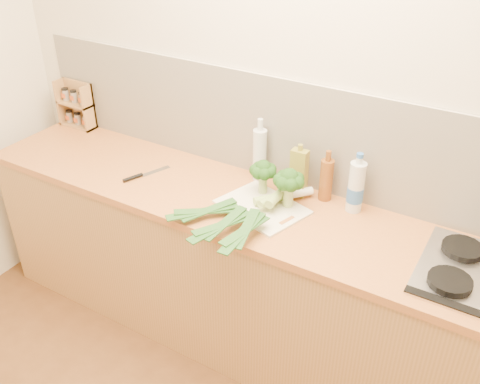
{
  "coord_description": "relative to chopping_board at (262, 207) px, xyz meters",
  "views": [
    {
      "loc": [
        0.98,
        -0.68,
        2.29
      ],
      "look_at": [
        -0.08,
        1.1,
        1.02
      ],
      "focal_mm": 40.0,
      "sensor_mm": 36.0,
      "label": 1
    }
  ],
  "objects": [
    {
      "name": "spice_rack",
      "position": [
        -1.43,
        0.25,
        0.12
      ],
      "size": [
        0.24,
        0.09,
        0.28
      ],
      "color": "#B27D4C",
      "rests_on": "counter"
    },
    {
      "name": "water_bottle",
      "position": [
        0.38,
        0.21,
        0.11
      ],
      "size": [
        0.08,
        0.08,
        0.28
      ],
      "color": "silver",
      "rests_on": "counter"
    },
    {
      "name": "glass_bottle",
      "position": [
        -0.15,
        0.24,
        0.14
      ],
      "size": [
        0.07,
        0.07,
        0.34
      ],
      "color": "silver",
      "rests_on": "counter"
    },
    {
      "name": "chopping_board",
      "position": [
        0.0,
        0.0,
        0.0
      ],
      "size": [
        0.46,
        0.39,
        0.01
      ],
      "primitive_type": "cube",
      "rotation": [
        0.0,
        0.0,
        -0.3
      ],
      "color": "white",
      "rests_on": "counter"
    },
    {
      "name": "leek_front",
      "position": [
        -0.02,
        -0.0,
        0.03
      ],
      "size": [
        0.5,
        0.59,
        0.04
      ],
      "rotation": [
        0.0,
        0.0,
        -0.69
      ],
      "color": "white",
      "rests_on": "chopping_board"
    },
    {
      "name": "broccoli_right",
      "position": [
        0.1,
        0.07,
        0.14
      ],
      "size": [
        0.15,
        0.15,
        0.2
      ],
      "color": "#A0B66A",
      "rests_on": "chopping_board"
    },
    {
      "name": "amber_bottle",
      "position": [
        0.22,
        0.23,
        0.1
      ],
      "size": [
        0.06,
        0.06,
        0.26
      ],
      "color": "brown",
      "rests_on": "counter"
    },
    {
      "name": "leek_mid",
      "position": [
        0.02,
        -0.05,
        0.05
      ],
      "size": [
        0.24,
        0.68,
        0.04
      ],
      "rotation": [
        0.0,
        0.0,
        -0.28
      ],
      "color": "white",
      "rests_on": "chopping_board"
    },
    {
      "name": "room_shell",
      "position": [
        0.02,
        0.29,
        0.26
      ],
      "size": [
        3.5,
        3.5,
        3.5
      ],
      "color": "beige",
      "rests_on": "ground"
    },
    {
      "name": "oil_tin",
      "position": [
        0.09,
        0.2,
        0.12
      ],
      "size": [
        0.08,
        0.05,
        0.27
      ],
      "color": "olive",
      "rests_on": "counter"
    },
    {
      "name": "broccoli_left",
      "position": [
        -0.06,
        0.11,
        0.13
      ],
      "size": [
        0.13,
        0.13,
        0.18
      ],
      "color": "#A0B66A",
      "rests_on": "chopping_board"
    },
    {
      "name": "leek_back",
      "position": [
        0.06,
        -0.06,
        0.06
      ],
      "size": [
        0.11,
        0.68,
        0.04
      ],
      "rotation": [
        0.0,
        0.0,
        0.03
      ],
      "color": "white",
      "rests_on": "chopping_board"
    },
    {
      "name": "counter",
      "position": [
        0.02,
        0.0,
        -0.46
      ],
      "size": [
        3.2,
        0.62,
        0.9
      ],
      "color": "#AA7C47",
      "rests_on": "ground"
    },
    {
      "name": "chefs_knife",
      "position": [
        -0.7,
        -0.07,
        0.0
      ],
      "size": [
        0.12,
        0.26,
        0.02
      ],
      "rotation": [
        0.0,
        0.0,
        -0.37
      ],
      "color": "silver",
      "rests_on": "counter"
    }
  ]
}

